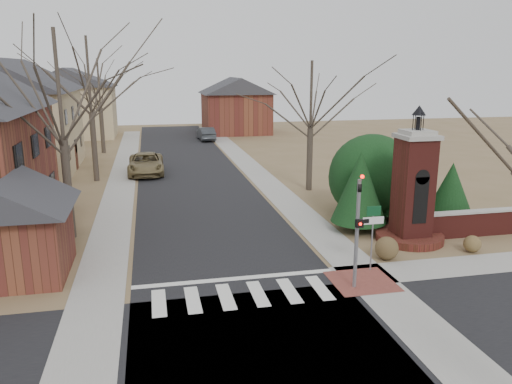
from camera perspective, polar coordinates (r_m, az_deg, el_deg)
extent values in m
plane|color=brown|center=(17.96, -1.12, -12.81)|extent=(120.00, 120.00, 0.00)
cube|color=black|center=(38.72, -7.37, 1.77)|extent=(8.00, 70.00, 0.01)
cube|color=black|center=(15.39, 1.12, -17.72)|extent=(120.00, 8.00, 0.01)
cube|color=silver|center=(18.66, -1.60, -11.71)|extent=(8.00, 2.20, 0.02)
cube|color=silver|center=(20.00, -2.40, -9.88)|extent=(8.00, 0.35, 0.02)
cube|color=gray|center=(39.47, 0.17, 2.13)|extent=(2.00, 60.00, 0.02)
cube|color=gray|center=(38.66, -15.07, 1.39)|extent=(2.00, 60.00, 0.02)
cube|color=brown|center=(20.18, 12.02, -9.97)|extent=(2.40, 2.40, 0.02)
cylinder|color=slate|center=(18.89, 11.44, -4.82)|extent=(0.14, 0.14, 4.20)
imported|color=black|center=(18.37, 11.73, 0.95)|extent=(0.15, 0.18, 0.90)
sphere|color=#FF0C05|center=(18.11, 12.06, 1.73)|extent=(0.14, 0.14, 0.14)
cube|color=black|center=(18.58, 11.74, -3.53)|extent=(0.28, 0.16, 0.30)
sphere|color=#FF0C05|center=(18.50, 11.85, -3.61)|extent=(0.11, 0.11, 0.11)
cylinder|color=slate|center=(20.87, 13.11, -5.41)|extent=(0.06, 0.06, 2.60)
cube|color=silver|center=(20.59, 13.26, -3.19)|extent=(0.90, 0.03, 0.30)
cube|color=black|center=(20.46, 12.52, -3.27)|extent=(0.22, 0.02, 0.18)
cube|color=#0D4020|center=(20.48, 13.32, -2.12)|extent=(0.60, 0.03, 0.40)
cylinder|color=maroon|center=(25.26, 17.12, -4.95)|extent=(3.20, 3.20, 0.36)
cube|color=maroon|center=(24.63, 17.50, 0.17)|extent=(1.50, 1.50, 5.00)
cube|color=black|center=(24.10, 18.28, -0.92)|extent=(0.70, 0.10, 2.20)
cube|color=gray|center=(24.18, 17.94, 6.05)|extent=(1.70, 1.70, 0.20)
cube|color=gray|center=(24.15, 17.97, 6.52)|extent=(1.30, 1.30, 0.20)
cylinder|color=black|center=(24.11, 18.04, 7.46)|extent=(0.20, 0.20, 0.60)
cone|color=black|center=(24.06, 18.15, 8.88)|extent=(0.64, 0.64, 0.45)
cube|color=maroon|center=(27.57, 25.40, -3.21)|extent=(7.50, 0.40, 1.20)
cube|color=gray|center=(27.40, 25.54, -1.91)|extent=(7.50, 0.50, 0.10)
cube|color=tan|center=(44.28, -25.88, 6.21)|extent=(9.00, 12.00, 6.40)
cube|color=brown|center=(22.01, -25.97, -5.20)|extent=(4.00, 4.00, 2.80)
cube|color=tan|center=(64.58, -20.31, 8.56)|extent=(10.00, 8.00, 6.00)
cube|color=tan|center=(63.26, -23.37, 11.83)|extent=(0.75, 0.75, 3.08)
cube|color=brown|center=(64.94, -2.33, 8.98)|extent=(8.00, 8.00, 5.00)
cube|color=brown|center=(62.81, -4.17, 11.90)|extent=(0.75, 0.75, 2.80)
cylinder|color=#473D33|center=(26.15, 11.55, -3.79)|extent=(0.20, 0.20, 0.50)
cone|color=black|center=(25.61, 11.77, 0.58)|extent=(2.80, 2.80, 3.60)
cylinder|color=#473D33|center=(28.60, 16.67, -2.57)|extent=(0.20, 0.20, 0.50)
cone|color=black|center=(28.05, 17.01, 2.04)|extent=(3.40, 3.40, 4.20)
cylinder|color=#473D33|center=(28.80, 21.12, -2.82)|extent=(0.20, 0.20, 0.50)
cone|color=black|center=(28.39, 21.41, 0.38)|extent=(2.40, 2.40, 2.80)
sphere|color=black|center=(28.54, 13.09, 2.08)|extent=(4.80, 4.80, 4.80)
cylinder|color=#473D33|center=(25.70, -20.69, 0.28)|extent=(0.40, 0.40, 4.83)
cylinder|color=#473D33|center=(38.36, -18.00, 4.91)|extent=(0.40, 0.40, 5.04)
cylinder|color=#473D33|center=(51.28, -17.17, 6.73)|extent=(0.40, 0.40, 4.41)
cylinder|color=#473D33|center=(33.98, 6.14, 3.71)|extent=(0.40, 0.40, 4.20)
imported|color=olive|center=(40.20, -12.47, 3.18)|extent=(2.76, 5.87, 1.62)
imported|color=#373B40|center=(58.34, -5.74, 6.65)|extent=(1.88, 4.71, 1.53)
sphere|color=brown|center=(22.49, 14.71, -6.23)|extent=(1.02, 1.02, 1.02)
sphere|color=brown|center=(24.65, 23.49, -5.46)|extent=(0.78, 0.78, 0.78)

